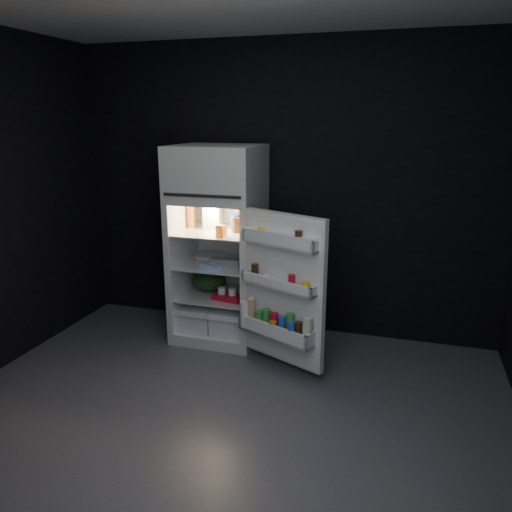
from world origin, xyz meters
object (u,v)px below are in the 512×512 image
(fridge_door, at_px, (281,293))
(milk_jug, at_px, (212,215))
(refrigerator, at_px, (219,237))
(yogurt_tray, at_px, (228,297))
(egg_carton, at_px, (226,262))

(fridge_door, relative_size, milk_jug, 5.08)
(refrigerator, relative_size, yogurt_tray, 6.75)
(milk_jug, bearing_deg, refrigerator, -37.36)
(egg_carton, bearing_deg, fridge_door, -37.47)
(refrigerator, xyz_separation_m, yogurt_tray, (0.14, -0.17, -0.50))
(refrigerator, height_order, yogurt_tray, refrigerator)
(fridge_door, xyz_separation_m, milk_jug, (-0.80, 0.57, 0.47))
(fridge_door, height_order, milk_jug, fridge_door)
(refrigerator, bearing_deg, yogurt_tray, -50.59)
(refrigerator, height_order, egg_carton, refrigerator)
(milk_jug, xyz_separation_m, yogurt_tray, (0.22, -0.21, -0.69))
(fridge_door, height_order, egg_carton, fridge_door)
(refrigerator, distance_m, fridge_door, 0.94)
(milk_jug, relative_size, yogurt_tray, 0.91)
(refrigerator, xyz_separation_m, egg_carton, (0.11, -0.13, -0.19))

